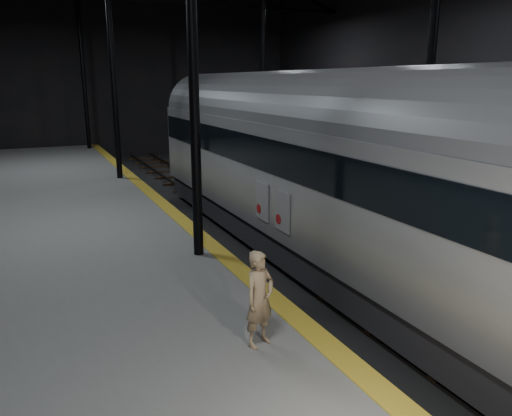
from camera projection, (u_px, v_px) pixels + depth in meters
ground at (262, 232)px, 18.74m from camera, size 44.00×44.00×0.00m
platform_left at (46, 246)px, 15.58m from camera, size 9.00×43.80×1.00m
platform_right at (418, 200)px, 21.65m from camera, size 9.00×43.80×1.00m
tactile_strip at (177, 216)px, 17.17m from camera, size 0.50×43.80×0.01m
track at (262, 231)px, 18.72m from camera, size 2.40×43.00×0.24m
train at (313, 162)px, 14.85m from camera, size 3.19×21.36×5.71m
woman at (260, 299)px, 8.62m from camera, size 0.74×0.61×1.73m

